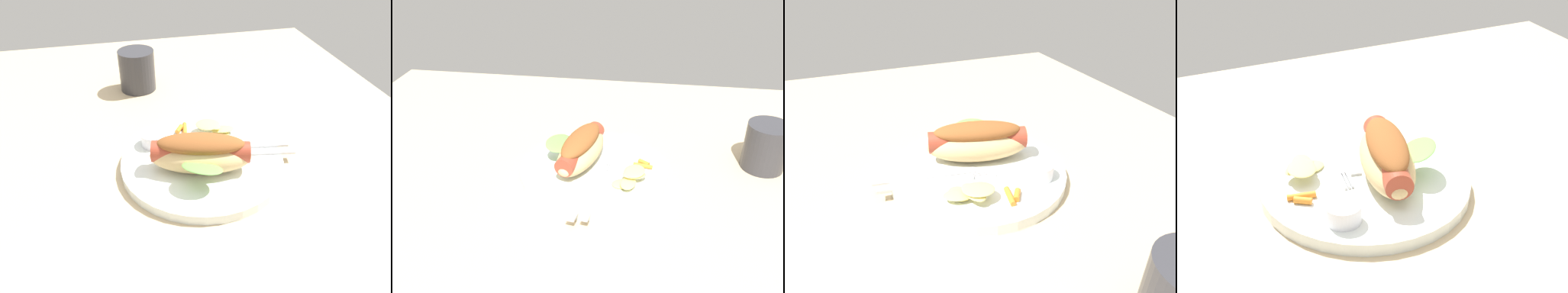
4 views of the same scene
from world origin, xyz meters
The scene contains 8 objects.
ground_plane centered at (0.00, 0.00, -0.90)cm, with size 120.00×90.00×1.80cm, color tan.
plate centered at (-0.81, 0.29, 0.80)cm, with size 26.04×26.04×1.60cm, color white.
hot_dog centered at (-3.38, 0.93, 4.65)cm, with size 12.35×16.57×6.03cm.
sauce_ramekin centered at (4.88, 7.04, 2.72)cm, with size 4.08×4.08×2.23cm, color white.
fork centered at (0.74, -7.04, 1.80)cm, with size 3.48×16.63×0.40cm.
knife centered at (-1.22, -8.04, 1.78)cm, with size 14.58×1.40×0.36cm, color silver.
chips_pile centered at (5.85, -3.97, 2.69)cm, with size 6.36×7.14×1.98cm.
carrot_garnish centered at (7.86, 1.46, 2.00)cm, with size 3.50×2.60×0.84cm.
Camera 3 is at (41.15, -16.72, 30.67)cm, focal length 32.97 mm.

